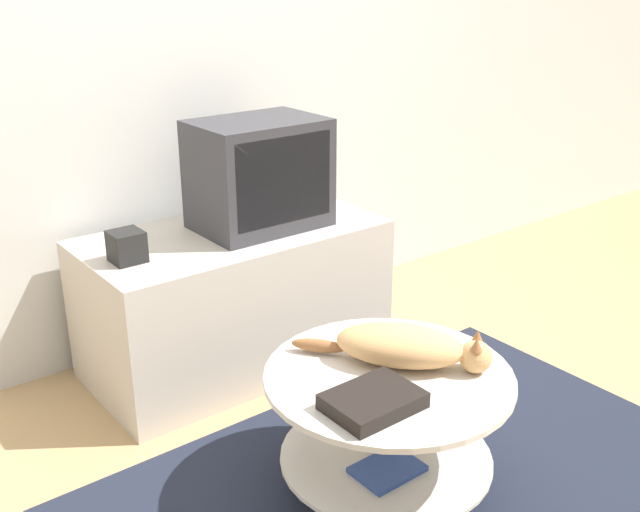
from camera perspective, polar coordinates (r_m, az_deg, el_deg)
ground_plane at (r=2.51m, az=5.81°, el=-16.71°), size 12.00×12.00×0.00m
wall_back at (r=3.11m, az=-11.58°, el=16.46°), size 8.00×0.05×2.60m
rug at (r=2.50m, az=5.81°, el=-16.53°), size 1.98×1.13×0.02m
tv_stand at (r=3.05m, az=-6.47°, el=-3.16°), size 1.17×0.60×0.57m
tv at (r=2.93m, az=-4.66°, el=6.24°), size 0.49×0.35×0.42m
speaker at (r=2.69m, az=-14.51°, el=0.71°), size 0.11×0.11×0.11m
coffee_table at (r=2.28m, az=5.14°, el=-12.03°), size 0.73×0.73×0.41m
dvd_box at (r=2.03m, az=4.06°, el=-10.96°), size 0.25×0.18×0.04m
cat at (r=2.23m, az=6.54°, el=-6.84°), size 0.42×0.49×0.12m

